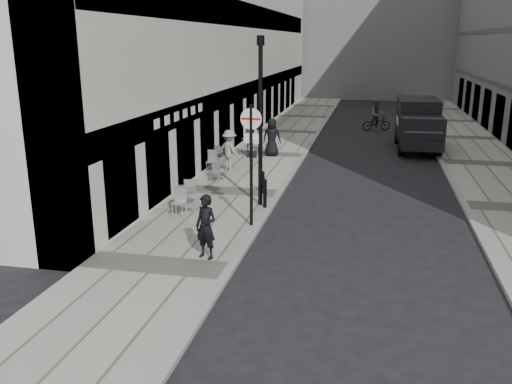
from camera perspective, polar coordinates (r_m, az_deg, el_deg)
ground at (r=12.11m, az=-6.42°, el=-13.82°), size 120.00×120.00×0.00m
sidewalk at (r=29.10m, az=1.07°, el=3.95°), size 4.00×60.00×0.12m
far_sidewalk at (r=29.10m, az=22.86°, el=2.72°), size 4.00×60.00×0.12m
walking_man at (r=14.91m, az=-5.30°, el=-3.67°), size 0.78×0.65×1.81m
sign_post at (r=17.11m, az=-0.51°, el=4.50°), size 0.67×0.10×3.93m
lamppost at (r=19.28m, az=0.47°, el=8.23°), size 0.27×0.27×6.00m
bollard_near at (r=19.49m, az=0.95°, el=-0.23°), size 0.13×0.13×0.99m
bollard_far at (r=21.40m, az=0.77°, el=0.98°), size 0.11×0.11×0.82m
panel_van at (r=31.97m, az=16.71°, el=7.10°), size 2.31×5.97×2.79m
cyclist at (r=38.27m, az=12.57°, el=7.54°), size 2.05×1.28×2.09m
pedestrian_a at (r=28.38m, az=-0.63°, el=5.45°), size 0.98×0.46×1.62m
pedestrian_b at (r=25.15m, az=-2.82°, el=4.41°), size 1.40×1.23×1.88m
pedestrian_c at (r=28.33m, az=1.68°, el=5.78°), size 0.98×0.65×1.97m
cafe_table_near at (r=19.22m, az=-7.43°, el=-0.52°), size 0.79×1.79×1.02m
cafe_table_mid at (r=23.61m, az=-3.95°, el=2.35°), size 0.64×1.44×0.82m
cafe_table_far at (r=25.44m, az=-4.28°, el=3.54°), size 0.79×1.78×1.02m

